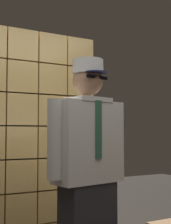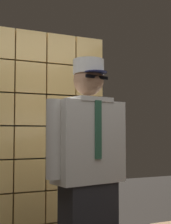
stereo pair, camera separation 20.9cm
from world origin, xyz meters
TOP-DOWN VIEW (x-y plane):
  - glass_block_wall at (0.00, 1.49)m, footprint 1.69×0.10m
  - standing_person at (0.19, 0.45)m, footprint 0.73×0.35m

SIDE VIEW (x-z plane):
  - standing_person at x=0.19m, z-range 0.04..1.86m
  - glass_block_wall at x=0.00m, z-range -0.02..2.33m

